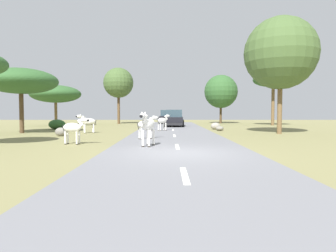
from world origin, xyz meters
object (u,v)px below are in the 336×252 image
object	(u,v)px
zebra_3	(148,125)
tree_6	(275,80)
tree_1	(22,81)
tree_3	(282,53)
bush_1	(59,124)
rock_2	(62,132)
rock_0	(217,126)
zebra_0	(149,125)
rock_1	(221,128)
tree_4	(120,83)
tree_5	(57,94)
zebra_4	(164,121)
tree_2	(222,92)
zebra_1	(89,122)
car_0	(175,119)
car_1	(169,117)
zebra_2	(75,128)

from	to	relation	value
zebra_3	tree_6	size ratio (longest dim) A/B	0.23
tree_1	tree_3	distance (m)	19.11
bush_1	rock_2	bearing A→B (deg)	-68.05
tree_3	rock_0	bearing A→B (deg)	127.37
zebra_0	rock_1	size ratio (longest dim) A/B	2.35
tree_1	tree_4	world-z (taller)	tree_4
tree_5	tree_6	distance (m)	24.68
zebra_4	tree_2	size ratio (longest dim) A/B	0.21
zebra_4	tree_4	bearing A→B (deg)	158.47
zebra_1	zebra_4	distance (m)	5.99
tree_6	rock_1	size ratio (longest dim) A/B	8.53
tree_3	bush_1	bearing A→B (deg)	163.47
tree_2	bush_1	bearing A→B (deg)	-142.83
zebra_0	tree_2	world-z (taller)	tree_2
rock_0	rock_1	size ratio (longest dim) A/B	1.20
tree_1	tree_2	xyz separation A→B (m)	(17.96, 17.64, 0.38)
car_0	zebra_1	bearing A→B (deg)	56.64
bush_1	rock_1	size ratio (longest dim) A/B	2.10
zebra_4	car_1	bearing A→B (deg)	134.21
zebra_4	rock_1	bearing A→B (deg)	50.71
zebra_0	tree_3	distance (m)	13.03
tree_4	tree_6	distance (m)	18.85
bush_1	rock_1	distance (m)	14.50
car_1	tree_4	xyz separation A→B (m)	(-6.28, -0.12, 4.40)
bush_1	tree_3	bearing A→B (deg)	-16.53
zebra_1	tree_5	world-z (taller)	tree_5
car_1	bush_1	world-z (taller)	car_1
tree_5	tree_2	bearing A→B (deg)	17.86
rock_0	zebra_3	bearing A→B (deg)	-119.96
zebra_0	tree_5	xyz separation A→B (m)	(-11.68, 20.12, 2.55)
zebra_4	bush_1	size ratio (longest dim) A/B	0.91
zebra_1	tree_5	bearing A→B (deg)	2.54
zebra_3	tree_1	xyz separation A→B (m)	(-9.69, 5.17, 2.99)
tree_4	zebra_2	bearing A→B (deg)	-85.96
tree_2	tree_3	world-z (taller)	tree_3
car_1	rock_0	xyz separation A→B (m)	(4.32, -12.02, -0.54)
zebra_0	tree_2	distance (m)	27.80
car_0	rock_2	size ratio (longest dim) A/B	5.99
bush_1	rock_2	size ratio (longest dim) A/B	2.02
zebra_0	tree_4	distance (m)	25.98
zebra_4	zebra_0	bearing A→B (deg)	-46.98
tree_4	bush_1	bearing A→B (deg)	-107.69
bush_1	rock_2	world-z (taller)	bush_1
tree_1	bush_1	world-z (taller)	tree_1
tree_2	tree_5	xyz separation A→B (m)	(-19.63, -6.33, -0.69)
rock_0	zebra_0	bearing A→B (deg)	-111.44
tree_6	zebra_3	bearing A→B (deg)	-127.65
zebra_3	tree_6	world-z (taller)	tree_6
tree_3	bush_1	world-z (taller)	tree_3
zebra_0	tree_1	bearing A→B (deg)	-26.92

